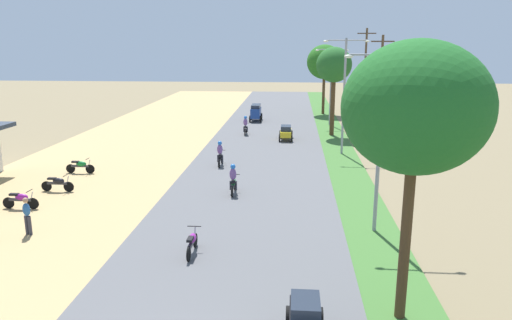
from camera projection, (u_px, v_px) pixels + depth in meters
The scene contains 19 objects.
parked_motorbike_second at pixel (21, 199), 23.15m from camera, with size 1.80×0.54×0.94m.
parked_motorbike_third at pixel (58, 183), 25.84m from camera, with size 1.80×0.54×0.94m.
parked_motorbike_fourth at pixel (80, 165), 29.46m from camera, with size 1.80×0.54×0.94m.
pedestrian_on_shoulder at pixel (27, 214), 19.95m from camera, with size 0.42×0.34×1.62m.
median_tree_nearest at pixel (416, 109), 12.67m from camera, with size 3.94×3.94×7.96m.
median_tree_second at pixel (334, 66), 40.41m from camera, with size 2.99×2.99×7.50m.
median_tree_third at pixel (325, 62), 52.88m from camera, with size 3.88×3.88×7.64m.
streetlamp_near at pixel (380, 130), 19.56m from camera, with size 3.16×0.20×7.53m.
streetlamp_mid at pixel (344, 89), 33.74m from camera, with size 3.16×0.20×8.15m.
streetlamp_far at pixel (331, 81), 45.92m from camera, with size 3.16×0.20×7.35m.
utility_pole_near at pixel (365, 75), 47.10m from camera, with size 1.80×0.20×9.25m.
utility_pole_far at pixel (380, 87), 38.17m from camera, with size 1.80×0.20×8.48m.
car_hatchback_black at pixel (305, 319), 12.75m from camera, with size 1.04×2.00×1.23m.
car_sedan_yellow at pixel (286, 132), 39.48m from camera, with size 1.10×2.26×1.19m.
car_van_blue at pixel (256, 112), 48.96m from camera, with size 1.19×2.41×1.67m.
motorbike_ahead_second at pixel (192, 241), 18.17m from camera, with size 0.54×1.80×0.94m.
motorbike_ahead_third at pixel (233, 180), 25.31m from camera, with size 0.54×1.80×1.66m.
motorbike_ahead_fourth at pixel (220, 154), 31.14m from camera, with size 0.54×1.80×1.66m.
motorbike_ahead_fifth at pixel (246, 126), 41.72m from camera, with size 0.54×1.80×1.66m.
Camera 1 is at (2.25, -8.82, 7.90)m, focal length 33.69 mm.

